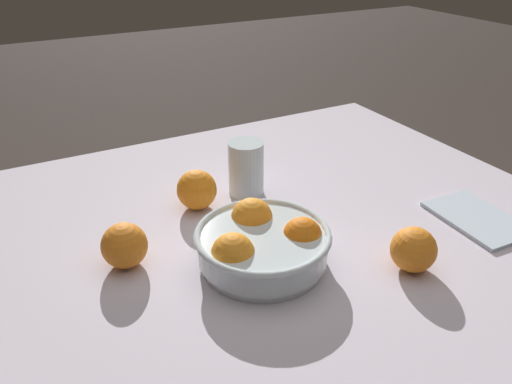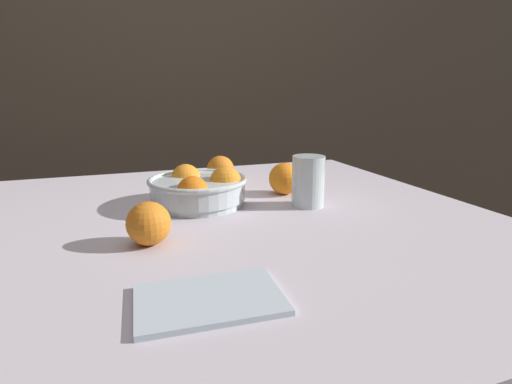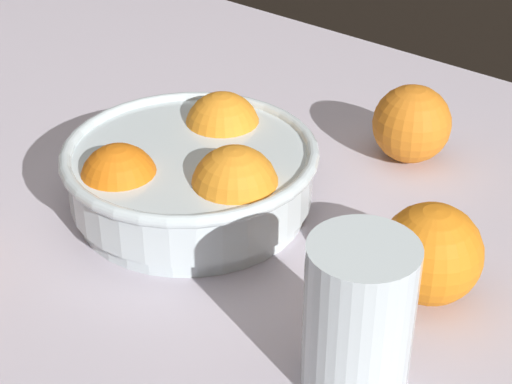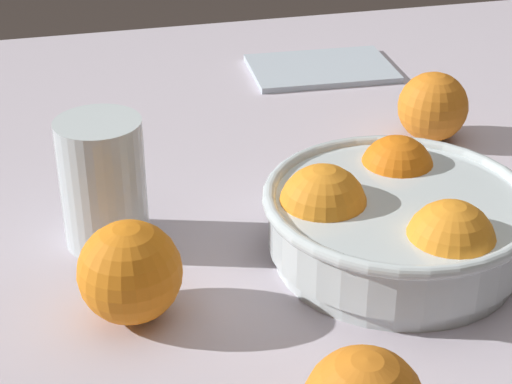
{
  "view_description": "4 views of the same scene",
  "coord_description": "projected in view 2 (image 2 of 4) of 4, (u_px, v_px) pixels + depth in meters",
  "views": [
    {
      "loc": [
        -0.62,
        0.47,
        1.29
      ],
      "look_at": [
        0.12,
        0.07,
        0.83
      ],
      "focal_mm": 35.0,
      "sensor_mm": 36.0,
      "label": 1
    },
    {
      "loc": [
        -0.18,
        -0.8,
        1.03
      ],
      "look_at": [
        0.12,
        0.04,
        0.8
      ],
      "focal_mm": 28.0,
      "sensor_mm": 36.0,
      "label": 2
    },
    {
      "loc": [
        0.47,
        -0.37,
        1.21
      ],
      "look_at": [
        0.09,
        0.1,
        0.82
      ],
      "focal_mm": 60.0,
      "sensor_mm": 36.0,
      "label": 3
    },
    {
      "loc": [
        0.28,
        0.71,
        1.18
      ],
      "look_at": [
        0.11,
        0.04,
        0.8
      ],
      "focal_mm": 60.0,
      "sensor_mm": 36.0,
      "label": 4
    }
  ],
  "objects": [
    {
      "name": "orange_loose_aside",
      "position": [
        149.0,
        223.0,
        0.71
      ],
      "size": [
        0.08,
        0.08,
        0.08
      ],
      "primitive_type": "sphere",
      "color": "orange",
      "rests_on": "dining_table"
    },
    {
      "name": "fruit_bowl",
      "position": [
        199.0,
        188.0,
        0.95
      ],
      "size": [
        0.24,
        0.24,
        0.09
      ],
      "color": "silver",
      "rests_on": "dining_table"
    },
    {
      "name": "napkin",
      "position": [
        209.0,
        299.0,
        0.52
      ],
      "size": [
        0.2,
        0.14,
        0.01
      ],
      "primitive_type": "cube",
      "rotation": [
        0.0,
        0.0,
        -0.05
      ],
      "color": "silver",
      "rests_on": "dining_table"
    },
    {
      "name": "dining_table",
      "position": [
        211.0,
        250.0,
        0.87
      ],
      "size": [
        1.25,
        1.14,
        0.76
      ],
      "color": "silver",
      "rests_on": "ground_plane"
    },
    {
      "name": "orange_loose_front",
      "position": [
        220.0,
        169.0,
        1.18
      ],
      "size": [
        0.08,
        0.08,
        0.08
      ],
      "primitive_type": "sphere",
      "color": "orange",
      "rests_on": "dining_table"
    },
    {
      "name": "back_wall",
      "position": [
        148.0,
        24.0,
        1.73
      ],
      "size": [
        8.0,
        0.05,
        2.6
      ],
      "primitive_type": "cube",
      "color": "#2D261E",
      "rests_on": "ground_plane"
    },
    {
      "name": "juice_glass",
      "position": [
        308.0,
        183.0,
        0.94
      ],
      "size": [
        0.08,
        0.08,
        0.12
      ],
      "color": "#F4A314",
      "rests_on": "dining_table"
    },
    {
      "name": "orange_loose_near_bowl",
      "position": [
        285.0,
        179.0,
        1.05
      ],
      "size": [
        0.08,
        0.08,
        0.08
      ],
      "primitive_type": "sphere",
      "color": "orange",
      "rests_on": "dining_table"
    }
  ]
}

